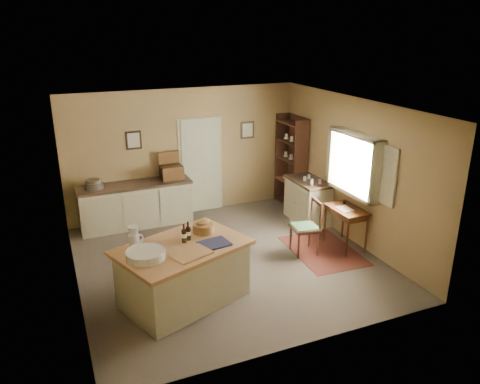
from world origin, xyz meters
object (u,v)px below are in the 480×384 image
(shelving_unit, at_px, (293,162))
(sideboard, at_px, (136,203))
(work_island, at_px, (183,272))
(right_cabinet, at_px, (308,200))
(desk_chair, at_px, (305,228))
(writing_desk, at_px, (346,214))

(shelving_unit, bearing_deg, sideboard, 176.73)
(work_island, height_order, right_cabinet, work_island)
(desk_chair, relative_size, shelving_unit, 0.48)
(writing_desk, distance_m, right_cabinet, 1.36)
(work_island, height_order, sideboard, work_island)
(writing_desk, bearing_deg, right_cabinet, 90.01)
(shelving_unit, bearing_deg, work_island, -139.61)
(work_island, height_order, writing_desk, work_island)
(writing_desk, relative_size, right_cabinet, 0.76)
(sideboard, bearing_deg, desk_chair, -43.86)
(work_island, relative_size, sideboard, 0.94)
(work_island, distance_m, shelving_unit, 4.53)
(sideboard, xyz_separation_m, writing_desk, (3.34, -2.51, 0.18))
(desk_chair, height_order, right_cabinet, right_cabinet)
(shelving_unit, bearing_deg, writing_desk, -93.79)
(sideboard, height_order, writing_desk, sideboard)
(desk_chair, xyz_separation_m, right_cabinet, (0.81, 1.26, -0.03))
(sideboard, bearing_deg, shelving_unit, -3.27)
(work_island, distance_m, writing_desk, 3.33)
(sideboard, bearing_deg, right_cabinet, -19.25)
(writing_desk, height_order, shelving_unit, shelving_unit)
(work_island, bearing_deg, desk_chair, -4.87)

